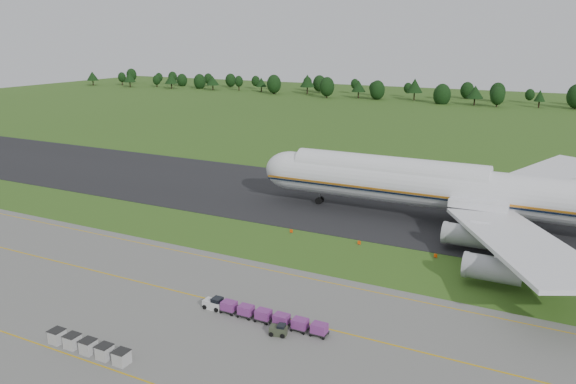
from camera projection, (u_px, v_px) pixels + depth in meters
The scene contains 10 objects.
ground at pixel (288, 246), 92.63m from camera, with size 600.00×600.00×0.00m, color #2F5419.
apron at pixel (152, 343), 63.45m from camera, with size 300.00×52.00×0.06m, color slate.
taxiway at pixel (349, 203), 116.63m from camera, with size 300.00×40.00×0.08m, color black.
apron_markings at pixel (190, 316), 69.46m from camera, with size 300.00×30.20×0.01m.
tree_line at pixel (480, 92), 281.08m from camera, with size 527.97×23.48×11.64m.
aircraft at pixel (454, 188), 102.90m from camera, with size 81.93×80.45×23.17m.
baggage_train at pixel (261, 315), 68.24m from camera, with size 17.01×1.54×1.48m.
utility_cart at pixel (278, 331), 65.06m from camera, with size 2.14×1.52×1.07m.
uld_row at pixel (88, 346), 61.33m from camera, with size 11.17×1.57×1.55m.
edge_markers at pixel (359, 243), 93.48m from camera, with size 25.86×0.30×0.60m.
Camera 1 is at (39.36, -77.32, 33.66)m, focal length 35.00 mm.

